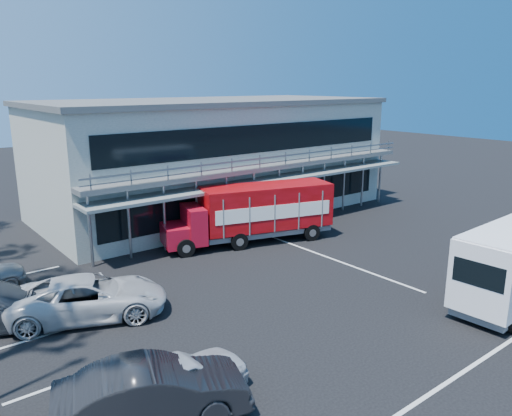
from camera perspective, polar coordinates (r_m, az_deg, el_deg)
ground at (r=21.31m, az=11.28°, el=-9.15°), size 120.00×120.00×0.00m
building at (r=33.19m, az=-4.92°, el=5.98°), size 22.40×12.00×7.30m
red_truck at (r=26.49m, az=-0.07°, el=-0.41°), size 9.30×4.51×3.05m
parked_car_a at (r=14.12m, az=-8.93°, el=-18.76°), size 4.13×1.84×1.38m
parked_car_b at (r=13.54m, az=-11.66°, el=-19.96°), size 5.10×3.14×1.59m
parked_car_c at (r=19.31m, az=-18.56°, el=-9.67°), size 6.09×4.45×1.54m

